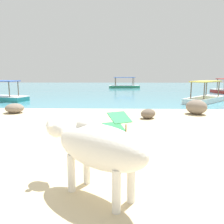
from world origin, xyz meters
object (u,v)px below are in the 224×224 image
object	(u,v)px
low_bench_table	(96,137)
boat_white	(205,98)
cow	(97,146)
deck_chair_near	(117,123)
bottle	(92,129)
boat_green	(124,86)
boat_teal	(1,96)

from	to	relation	value
low_bench_table	boat_white	xyz separation A→B (m)	(5.69, 9.15, -0.10)
cow	deck_chair_near	bearing A→B (deg)	-56.76
bottle	boat_white	bearing A→B (deg)	57.98
bottle	deck_chair_near	world-z (taller)	bottle
boat_green	boat_white	world-z (taller)	same
cow	boat_green	bearing A→B (deg)	-54.32
low_bench_table	boat_teal	distance (m)	12.03
low_bench_table	bottle	bearing A→B (deg)	-148.44
cow	bottle	distance (m)	1.76
cow	boat_white	distance (m)	12.25
boat_white	boat_teal	xyz separation A→B (m)	(-12.76, 0.58, 0.00)
deck_chair_near	boat_green	distance (m)	21.88
low_bench_table	boat_teal	world-z (taller)	boat_teal
boat_green	boat_white	distance (m)	14.67
cow	boat_teal	bearing A→B (deg)	-19.82
cow	deck_chair_near	xyz separation A→B (m)	(0.25, 3.04, -0.33)
boat_green	boat_white	xyz separation A→B (m)	(4.50, -13.96, 0.00)
deck_chair_near	boat_teal	distance (m)	11.34
bottle	boat_white	world-z (taller)	boat_white
cow	boat_green	world-z (taller)	boat_green
deck_chair_near	boat_green	xyz separation A→B (m)	(0.75, 21.86, -0.13)
boat_green	boat_white	size ratio (longest dim) A/B	1.09
cow	boat_teal	xyz separation A→B (m)	(-7.26, 11.53, -0.46)
deck_chair_near	boat_teal	bearing A→B (deg)	12.90
low_bench_table	boat_white	bearing A→B (deg)	48.61
deck_chair_near	cow	bearing A→B (deg)	146.66
bottle	deck_chair_near	bearing A→B (deg)	68.60
boat_green	boat_white	bearing A→B (deg)	-78.67
cow	low_bench_table	xyz separation A→B (m)	(-0.19, 1.79, -0.36)
boat_green	boat_teal	distance (m)	15.72
cow	boat_green	size ratio (longest dim) A/B	0.46
deck_chair_near	boat_white	size ratio (longest dim) A/B	0.27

